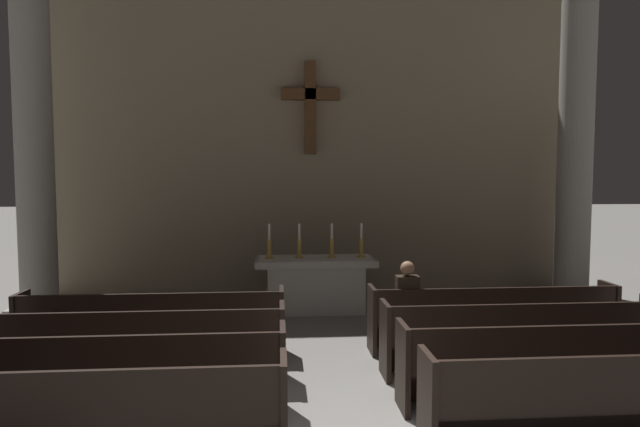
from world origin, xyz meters
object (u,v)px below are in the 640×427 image
(altar, at_px, (316,283))
(candlestick_inner_right, at_px, (332,247))
(pew_left_row_2, at_px, (111,376))
(pew_right_row_3, at_px, (522,337))
(pew_right_row_4, at_px, (493,317))
(pew_left_row_4, at_px, (154,324))
(candlestick_outer_left, at_px, (269,247))
(pew_right_row_2, at_px, (562,363))
(column_right_second, at_px, (576,138))
(column_left_second, at_px, (34,135))
(pew_left_row_3, at_px, (135,346))
(lone_worshipper, at_px, (406,304))
(candlestick_outer_right, at_px, (361,246))
(pew_left_row_1, at_px, (76,417))
(candlestick_inner_left, at_px, (299,247))
(pew_right_row_1, at_px, (616,399))

(altar, distance_m, candlestick_inner_right, 0.74)
(pew_left_row_2, distance_m, altar, 4.91)
(candlestick_inner_right, bearing_deg, pew_right_row_3, -57.68)
(pew_right_row_3, height_order, pew_right_row_4, same)
(candlestick_inner_right, bearing_deg, pew_left_row_4, -138.68)
(pew_left_row_4, xyz_separation_m, pew_right_row_3, (4.81, -0.95, 0.00))
(pew_left_row_4, xyz_separation_m, candlestick_outer_left, (1.56, 2.38, 0.73))
(pew_right_row_2, height_order, column_right_second, column_right_second)
(column_left_second, xyz_separation_m, altar, (4.97, -0.07, -2.70))
(pew_left_row_4, bearing_deg, column_right_second, 18.40)
(pew_left_row_3, distance_m, column_left_second, 5.07)
(column_left_second, xyz_separation_m, lone_worshipper, (6.10, -2.42, -2.54))
(pew_left_row_3, relative_size, pew_right_row_4, 1.00)
(altar, height_order, candlestick_outer_right, candlestick_outer_right)
(pew_right_row_3, bearing_deg, pew_left_row_1, -158.44)
(pew_left_row_1, height_order, pew_right_row_3, same)
(candlestick_inner_left, height_order, candlestick_outer_right, same)
(column_right_second, bearing_deg, candlestick_inner_right, -179.10)
(altar, xyz_separation_m, lone_worshipper, (1.13, -2.34, 0.16))
(pew_left_row_2, distance_m, candlestick_inner_left, 4.83)
(candlestick_outer_left, bearing_deg, pew_left_row_3, -115.05)
(pew_left_row_2, relative_size, altar, 1.63)
(pew_left_row_2, distance_m, pew_right_row_1, 4.91)
(pew_left_row_4, height_order, column_left_second, column_left_second)
(column_right_second, relative_size, altar, 3.01)
(column_left_second, distance_m, altar, 5.65)
(pew_left_row_1, distance_m, candlestick_outer_right, 6.21)
(pew_left_row_1, xyz_separation_m, column_left_second, (-2.56, 5.31, 2.75))
(candlestick_outer_right, bearing_deg, column_left_second, 179.28)
(column_right_second, bearing_deg, candlestick_inner_left, -179.20)
(pew_right_row_4, relative_size, candlestick_inner_right, 5.67)
(pew_left_row_2, relative_size, pew_right_row_3, 1.00)
(pew_left_row_2, xyz_separation_m, column_left_second, (-2.56, 4.36, 2.75))
(pew_left_row_2, distance_m, column_left_second, 5.75)
(pew_right_row_3, xyz_separation_m, candlestick_inner_right, (-2.11, 3.33, 0.73))
(pew_right_row_2, bearing_deg, column_left_second, 149.44)
(pew_left_row_1, height_order, column_left_second, column_left_second)
(pew_left_row_1, xyz_separation_m, candlestick_inner_right, (2.71, 5.23, 0.73))
(altar, bearing_deg, pew_right_row_4, -44.68)
(pew_left_row_3, distance_m, candlestick_outer_right, 4.72)
(pew_right_row_1, height_order, candlestick_inner_right, candlestick_inner_right)
(column_left_second, bearing_deg, pew_left_row_1, -64.23)
(column_right_second, bearing_deg, pew_right_row_1, -115.77)
(pew_right_row_4, bearing_deg, column_left_second, 161.60)
(pew_left_row_4, bearing_deg, candlestick_inner_left, 48.48)
(pew_right_row_3, relative_size, candlestick_inner_left, 5.67)
(pew_right_row_1, xyz_separation_m, column_left_second, (-7.38, 5.31, 2.75))
(candlestick_outer_right, distance_m, lone_worshipper, 2.41)
(pew_left_row_4, bearing_deg, pew_right_row_3, -11.17)
(candlestick_inner_left, xyz_separation_m, lone_worshipper, (1.43, -2.34, -0.52))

